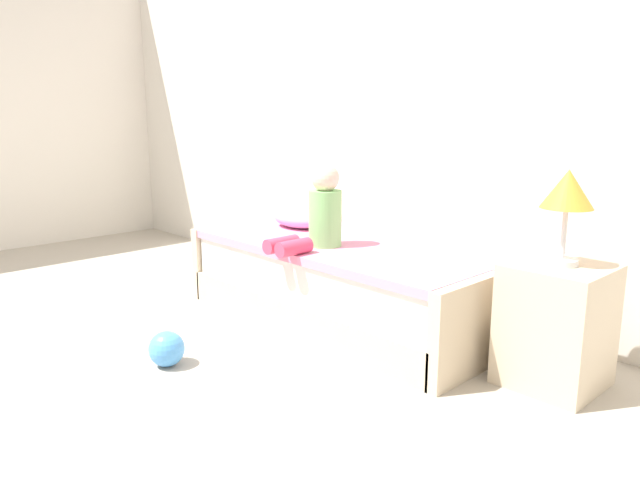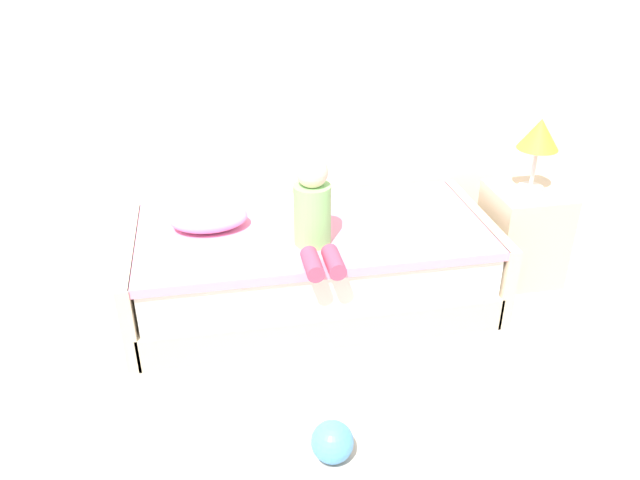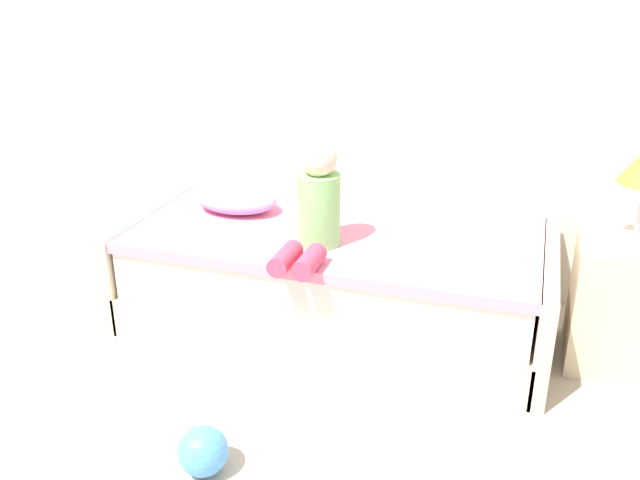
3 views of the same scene
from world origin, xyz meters
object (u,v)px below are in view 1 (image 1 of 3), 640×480
(bed, at_px, (348,281))
(nightstand, at_px, (556,325))
(child_figure, at_px, (319,214))
(toy_ball, at_px, (167,349))
(table_lamp, at_px, (567,194))
(pillow, at_px, (300,218))

(bed, height_order, nightstand, nightstand)
(child_figure, relative_size, toy_ball, 2.72)
(nightstand, relative_size, toy_ball, 3.20)
(bed, distance_m, toy_ball, 1.25)
(nightstand, xyz_separation_m, child_figure, (-1.38, -0.26, 0.40))
(table_lamp, bearing_deg, pillow, 178.07)
(bed, xyz_separation_m, child_figure, (-0.03, -0.23, 0.46))
(table_lamp, xyz_separation_m, pillow, (-1.93, 0.06, -0.37))
(bed, relative_size, nightstand, 3.52)
(table_lamp, relative_size, child_figure, 0.88)
(bed, bearing_deg, nightstand, 1.49)
(bed, height_order, table_lamp, table_lamp)
(table_lamp, bearing_deg, child_figure, -169.17)
(bed, bearing_deg, toy_ball, -96.14)
(nightstand, relative_size, pillow, 1.36)
(table_lamp, bearing_deg, bed, -178.51)
(table_lamp, relative_size, toy_ball, 2.40)
(nightstand, bearing_deg, table_lamp, 0.00)
(pillow, height_order, toy_ball, pillow)
(nightstand, distance_m, pillow, 1.95)
(bed, distance_m, pillow, 0.67)
(nightstand, bearing_deg, pillow, 178.07)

